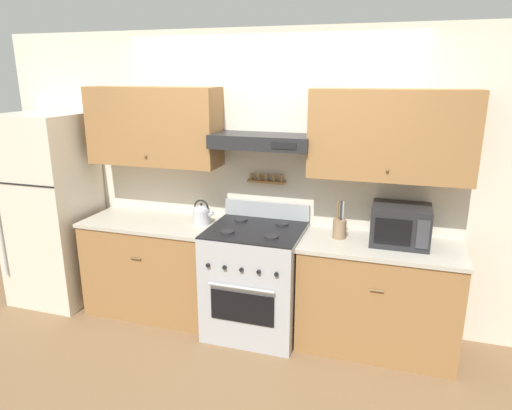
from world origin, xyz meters
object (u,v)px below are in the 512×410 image
microwave (400,225)px  utensil_crock (339,228)px  stove_range (256,280)px  tea_kettle (202,214)px  refrigerator (52,210)px

microwave → utensil_crock: 0.47m
microwave → utensil_crock: size_ratio=1.42×
stove_range → utensil_crock: size_ratio=3.49×
tea_kettle → utensil_crock: bearing=0.0°
stove_range → utensil_crock: (0.68, 0.10, 0.51)m
refrigerator → tea_kettle: bearing=3.7°
refrigerator → tea_kettle: 1.54m
stove_range → microwave: microwave is taller
refrigerator → stove_range: bearing=-0.2°
refrigerator → microwave: 3.22m
tea_kettle → microwave: (1.68, 0.02, 0.06)m
tea_kettle → microwave: size_ratio=0.50×
utensil_crock → tea_kettle: bearing=-180.0°
stove_range → refrigerator: refrigerator is taller
stove_range → refrigerator: bearing=179.8°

